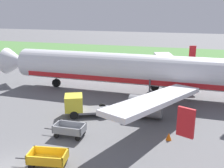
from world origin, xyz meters
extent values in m
cube|color=#518442|center=(0.00, 46.85, 0.03)|extent=(220.00, 28.00, 0.06)
cylinder|color=silver|center=(3.90, 18.05, 3.15)|extent=(30.02, 3.85, 3.70)
cube|color=red|center=(3.90, 18.05, 2.13)|extent=(27.02, 3.65, 0.56)
cone|color=silver|center=(-12.60, 18.13, 3.15)|extent=(3.22, 3.64, 3.63)
cube|color=silver|center=(7.99, 9.68, 2.48)|extent=(7.33, 13.01, 1.35)
cube|color=red|center=(10.58, 3.17, 3.43)|extent=(1.09, 0.60, 1.90)
cylinder|color=gray|center=(6.77, 11.25, 1.13)|extent=(3.21, 2.12, 2.10)
cube|color=silver|center=(8.07, 26.38, 2.48)|extent=(7.23, 13.04, 1.35)
cube|color=red|center=(10.73, 32.87, 3.43)|extent=(1.10, 0.59, 1.90)
cylinder|color=gray|center=(6.83, 24.82, 1.13)|extent=(3.21, 2.12, 2.10)
cylinder|color=#4C4C51|center=(-6.60, 18.10, 1.57)|extent=(0.20, 0.20, 2.04)
cylinder|color=black|center=(-6.60, 18.10, 0.55)|extent=(1.10, 0.46, 1.10)
cylinder|color=#4C4C51|center=(6.39, 15.84, 1.57)|extent=(0.20, 0.20, 2.04)
cylinder|color=black|center=(6.39, 15.84, 0.55)|extent=(1.10, 0.46, 1.10)
cylinder|color=#4C4C51|center=(6.41, 20.24, 1.57)|extent=(0.20, 0.20, 2.04)
cylinder|color=black|center=(6.41, 20.24, 0.55)|extent=(1.10, 0.46, 1.10)
cube|color=gold|center=(2.00, 1.11, 0.48)|extent=(2.70, 1.79, 0.08)
cube|color=gold|center=(2.11, 0.47, 0.80)|extent=(2.48, 0.51, 0.55)
cube|color=gold|center=(1.90, 1.75, 0.80)|extent=(2.48, 0.51, 0.55)
cube|color=gold|center=(0.82, 0.91, 0.80)|extent=(0.33, 1.40, 0.55)
cube|color=gold|center=(3.19, 1.31, 0.80)|extent=(0.33, 1.40, 0.55)
cylinder|color=#2D2D33|center=(0.23, 0.82, 0.44)|extent=(1.00, 0.24, 0.08)
cylinder|color=black|center=(1.17, 0.40, 0.22)|extent=(0.46, 0.23, 0.44)
cylinder|color=black|center=(0.99, 1.51, 0.22)|extent=(0.46, 0.23, 0.44)
cylinder|color=black|center=(2.84, 1.82, 0.22)|extent=(0.46, 0.23, 0.44)
cube|color=gray|center=(1.48, 5.46, 0.48)|extent=(2.54, 1.48, 0.08)
cube|color=gray|center=(1.51, 4.81, 0.80)|extent=(2.50, 0.18, 0.55)
cube|color=gray|center=(1.46, 6.11, 0.80)|extent=(2.50, 0.18, 0.55)
cube|color=gray|center=(0.28, 5.42, 0.80)|extent=(0.15, 1.40, 0.55)
cube|color=gray|center=(2.68, 5.50, 0.80)|extent=(0.15, 1.40, 0.55)
cylinder|color=#2D2D33|center=(-0.31, 5.40, 0.44)|extent=(1.00, 0.11, 0.08)
cylinder|color=black|center=(0.57, 4.87, 0.22)|extent=(0.44, 0.17, 0.44)
cylinder|color=black|center=(0.53, 5.99, 0.22)|extent=(0.44, 0.17, 0.44)
cylinder|color=black|center=(2.44, 4.93, 0.22)|extent=(0.44, 0.17, 0.44)
cylinder|color=black|center=(2.40, 6.05, 0.22)|extent=(0.44, 0.17, 0.44)
cube|color=slate|center=(1.76, 10.43, 0.50)|extent=(3.61, 3.01, 0.20)
cube|color=yellow|center=(-0.04, 9.62, 1.35)|extent=(2.33, 2.43, 1.50)
cube|color=#19232D|center=(-0.77, 9.29, 1.50)|extent=(0.74, 1.50, 0.67)
cylinder|color=black|center=(0.30, 8.83, 0.40)|extent=(0.85, 0.60, 0.80)
cylinder|color=black|center=(-0.40, 10.39, 0.40)|extent=(0.85, 0.60, 0.80)
cylinder|color=black|center=(2.93, 10.02, 0.40)|extent=(0.85, 0.60, 0.80)
cylinder|color=black|center=(2.22, 11.58, 0.40)|extent=(0.85, 0.60, 0.80)
cone|color=orange|center=(9.37, 7.22, 0.31)|extent=(0.47, 0.47, 0.62)
camera|label=1|loc=(10.57, -12.38, 10.13)|focal=42.12mm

